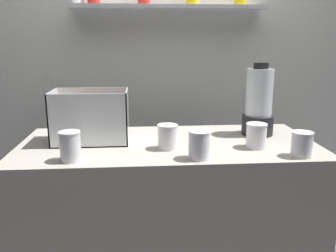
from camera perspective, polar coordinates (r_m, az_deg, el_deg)
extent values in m
cube|color=#9E998E|center=(1.87, 0.00, -16.01)|extent=(1.40, 0.64, 0.90)
cube|color=silver|center=(2.39, -1.47, 10.77)|extent=(2.60, 0.04, 2.50)
cube|color=silver|center=(2.28, 0.07, 18.60)|extent=(1.19, 0.20, 0.02)
cube|color=white|center=(1.74, -12.17, -2.34)|extent=(0.35, 0.22, 0.01)
cube|color=white|center=(1.61, -12.87, 0.73)|extent=(0.35, 0.01, 0.25)
cube|color=white|center=(1.81, -11.94, 2.24)|extent=(0.35, 0.01, 0.25)
cube|color=white|center=(1.74, -18.03, 1.40)|extent=(0.01, 0.22, 0.25)
cube|color=white|center=(1.70, -6.57, 1.66)|extent=(0.01, 0.22, 0.25)
cone|color=orange|center=(1.74, -12.99, -1.61)|extent=(0.07, 0.16, 0.03)
cone|color=orange|center=(1.73, -10.03, -1.60)|extent=(0.05, 0.19, 0.03)
cone|color=orange|center=(1.73, -13.37, -1.97)|extent=(0.07, 0.15, 0.03)
cone|color=orange|center=(1.76, -12.63, -1.61)|extent=(0.03, 0.15, 0.03)
cone|color=orange|center=(1.73, -12.85, -0.76)|extent=(0.15, 0.10, 0.03)
cone|color=orange|center=(1.74, -13.47, -0.99)|extent=(0.18, 0.09, 0.03)
cone|color=orange|center=(1.71, -11.83, -0.90)|extent=(0.13, 0.13, 0.03)
cone|color=orange|center=(1.74, -14.28, -0.57)|extent=(0.16, 0.11, 0.03)
cone|color=orange|center=(1.71, -10.78, -0.08)|extent=(0.18, 0.07, 0.03)
cone|color=orange|center=(1.73, -13.16, -0.19)|extent=(0.10, 0.15, 0.03)
cone|color=orange|center=(1.74, -12.69, 0.24)|extent=(0.13, 0.12, 0.03)
cone|color=orange|center=(1.72, -10.12, 0.35)|extent=(0.08, 0.14, 0.03)
cylinder|color=black|center=(1.87, 14.23, 0.19)|extent=(0.16, 0.16, 0.10)
cylinder|color=silver|center=(1.84, 14.54, 5.28)|extent=(0.13, 0.13, 0.24)
cylinder|color=orange|center=(1.86, 14.36, 2.29)|extent=(0.12, 0.12, 0.04)
cylinder|color=black|center=(1.83, 14.79, 9.40)|extent=(0.07, 0.07, 0.03)
cylinder|color=white|center=(1.47, -15.51, -3.30)|extent=(0.08, 0.08, 0.12)
cylinder|color=yellow|center=(1.48, -15.47, -3.91)|extent=(0.08, 0.08, 0.08)
cylinder|color=white|center=(1.45, -15.66, -0.99)|extent=(0.09, 0.09, 0.01)
cylinder|color=white|center=(1.58, -0.07, -1.86)|extent=(0.09, 0.09, 0.10)
cylinder|color=orange|center=(1.58, -0.07, -2.43)|extent=(0.08, 0.08, 0.07)
cylinder|color=white|center=(1.56, -0.07, 0.09)|extent=(0.09, 0.09, 0.01)
cylinder|color=white|center=(1.45, 5.02, -3.20)|extent=(0.09, 0.09, 0.11)
cylinder|color=maroon|center=(1.45, 5.01, -3.74)|extent=(0.08, 0.08, 0.08)
cylinder|color=white|center=(1.43, 5.07, -0.93)|extent=(0.09, 0.09, 0.01)
cylinder|color=white|center=(1.64, 14.05, -1.63)|extent=(0.09, 0.09, 0.11)
cylinder|color=yellow|center=(1.64, 14.02, -1.99)|extent=(0.08, 0.08, 0.08)
cylinder|color=white|center=(1.63, 14.16, 0.28)|extent=(0.09, 0.09, 0.01)
cylinder|color=white|center=(1.58, 20.78, -2.87)|extent=(0.09, 0.09, 0.10)
cylinder|color=orange|center=(1.58, 20.75, -3.20)|extent=(0.08, 0.08, 0.08)
cylinder|color=white|center=(1.56, 20.95, -1.01)|extent=(0.09, 0.09, 0.01)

